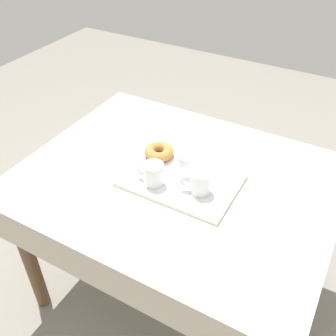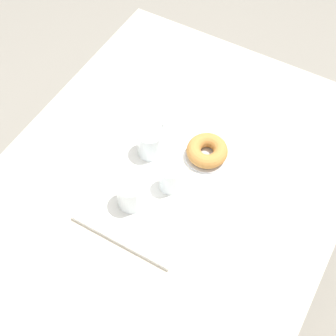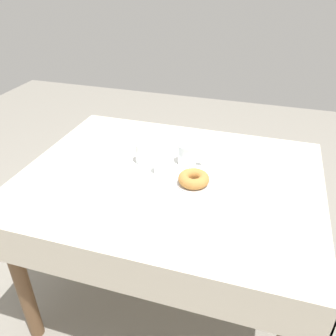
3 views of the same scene
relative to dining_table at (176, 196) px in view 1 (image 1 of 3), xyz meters
name	(u,v)px [view 1 (image 1 of 3)]	position (x,y,z in m)	size (l,w,h in m)	color
ground_plane	(175,286)	(0.00, 0.00, -0.64)	(6.00, 6.00, 0.00)	gray
dining_table	(176,196)	(0.00, 0.00, 0.00)	(1.26, 0.99, 0.75)	beige
serving_tray	(181,180)	(-0.03, 0.02, 0.11)	(0.45, 0.31, 0.02)	white
tea_mug_left	(200,183)	(-0.13, 0.05, 0.17)	(0.12, 0.08, 0.09)	white
tea_mug_right	(153,174)	(0.05, 0.10, 0.17)	(0.12, 0.08, 0.09)	white
water_glass_near	(186,166)	(-0.03, -0.02, 0.16)	(0.06, 0.06, 0.09)	white
donut_plate_left	(159,157)	(0.12, -0.06, 0.13)	(0.13, 0.13, 0.01)	silver
sugar_donut_left	(159,152)	(0.12, -0.06, 0.15)	(0.12, 0.12, 0.04)	#BC7F3D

